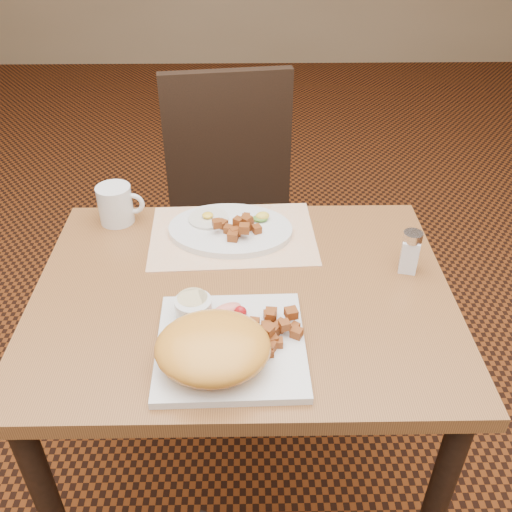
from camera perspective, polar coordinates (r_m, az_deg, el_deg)
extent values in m
plane|color=black|center=(1.80, -1.01, -22.20)|extent=(8.00, 8.00, 0.00)
cube|color=brown|center=(1.24, -1.36, -4.04)|extent=(0.90, 0.70, 0.03)
cylinder|color=black|center=(1.77, -14.35, -7.14)|extent=(0.05, 0.05, 0.71)
cylinder|color=black|center=(1.76, 12.09, -6.91)|extent=(0.05, 0.05, 0.71)
cube|color=black|center=(1.89, -1.92, 0.94)|extent=(0.47, 0.47, 0.05)
cylinder|color=black|center=(2.19, 2.30, -1.08)|extent=(0.04, 0.04, 0.42)
cylinder|color=black|center=(1.92, 4.26, -7.47)|extent=(0.04, 0.04, 0.42)
cylinder|color=black|center=(2.16, -7.12, -1.93)|extent=(0.04, 0.04, 0.42)
cylinder|color=black|center=(1.89, -6.58, -8.56)|extent=(0.04, 0.04, 0.42)
cube|color=black|center=(1.92, -2.82, 10.96)|extent=(0.42, 0.10, 0.50)
cube|color=white|center=(1.40, -2.34, 2.11)|extent=(0.41, 0.30, 0.00)
cube|color=silver|center=(1.10, -2.52, -8.94)|extent=(0.29, 0.29, 0.02)
ellipsoid|color=gold|center=(1.03, -4.33, -9.07)|extent=(0.21, 0.19, 0.08)
ellipsoid|color=gold|center=(1.03, -2.91, -10.81)|extent=(0.08, 0.07, 0.03)
ellipsoid|color=gold|center=(1.07, -7.44, -8.84)|extent=(0.08, 0.07, 0.03)
cylinder|color=silver|center=(1.14, -6.26, -5.20)|extent=(0.07, 0.07, 0.04)
cylinder|color=beige|center=(1.13, -6.38, -4.22)|extent=(0.06, 0.06, 0.01)
ellipsoid|color=#387223|center=(1.14, -2.08, -5.74)|extent=(0.04, 0.03, 0.01)
ellipsoid|color=red|center=(1.13, -1.55, -5.61)|extent=(0.03, 0.03, 0.03)
ellipsoid|color=#F28C72|center=(1.15, -2.89, -5.34)|extent=(0.07, 0.05, 0.02)
cylinder|color=white|center=(1.43, -4.77, 3.77)|extent=(0.10, 0.10, 0.01)
ellipsoid|color=yellow|center=(1.43, -4.86, 4.09)|extent=(0.03, 0.03, 0.01)
ellipsoid|color=#387223|center=(1.42, 0.41, 3.77)|extent=(0.04, 0.03, 0.01)
ellipsoid|color=yellow|center=(1.42, 0.64, 4.01)|extent=(0.04, 0.04, 0.02)
cube|color=white|center=(1.31, 15.07, 0.07)|extent=(0.05, 0.05, 0.08)
cylinder|color=silver|center=(1.28, 15.41, 1.88)|extent=(0.05, 0.05, 0.02)
cylinder|color=silver|center=(1.47, -13.89, 5.04)|extent=(0.09, 0.09, 0.10)
torus|color=silver|center=(1.46, -12.19, 5.14)|extent=(0.06, 0.01, 0.06)
cube|color=#924617|center=(1.12, 1.39, -6.12)|extent=(0.03, 0.03, 0.02)
cube|color=#924617|center=(1.08, 1.58, -8.40)|extent=(0.03, 0.03, 0.02)
cube|color=#924617|center=(1.08, -0.51, -6.94)|extent=(0.02, 0.02, 0.02)
cube|color=#924617|center=(1.09, 1.61, -7.56)|extent=(0.03, 0.03, 0.02)
cube|color=#924617|center=(1.07, 1.41, -9.08)|extent=(0.03, 0.03, 0.02)
cube|color=#924617|center=(1.10, -1.07, -7.12)|extent=(0.03, 0.03, 0.02)
cube|color=#924617|center=(1.06, -0.15, -8.08)|extent=(0.03, 0.03, 0.02)
cube|color=#924617|center=(1.11, 1.48, -5.90)|extent=(0.02, 0.02, 0.01)
cube|color=#924617|center=(1.07, 1.18, -7.55)|extent=(0.03, 0.03, 0.02)
cube|color=#924617|center=(1.10, 4.08, -7.67)|extent=(0.03, 0.03, 0.02)
cube|color=#924617|center=(1.11, 2.53, -6.96)|extent=(0.03, 0.03, 0.02)
cube|color=#924617|center=(1.09, -0.21, -6.73)|extent=(0.02, 0.02, 0.02)
cube|color=#924617|center=(1.06, 1.26, -9.57)|extent=(0.02, 0.02, 0.02)
cube|color=#924617|center=(1.11, 3.54, -5.72)|extent=(0.03, 0.03, 0.02)
cube|color=#924617|center=(1.11, 1.04, -7.16)|extent=(0.02, 0.02, 0.02)
cube|color=#924617|center=(1.09, 2.86, -6.92)|extent=(0.02, 0.02, 0.02)
cube|color=#924617|center=(1.13, 1.52, -5.84)|extent=(0.03, 0.03, 0.02)
cube|color=#924617|center=(1.11, 3.90, -7.14)|extent=(0.02, 0.02, 0.02)
cube|color=#924617|center=(1.08, 2.20, -8.65)|extent=(0.02, 0.02, 0.02)
cube|color=#924617|center=(1.39, -0.78, 3.15)|extent=(0.03, 0.03, 0.02)
cube|color=#924617|center=(1.39, -0.84, 3.34)|extent=(0.03, 0.03, 0.02)
cube|color=#924617|center=(1.37, -3.94, 3.26)|extent=(0.02, 0.03, 0.02)
cube|color=#924617|center=(1.39, -1.02, 3.82)|extent=(0.02, 0.02, 0.02)
cube|color=#924617|center=(1.36, -2.13, 2.42)|extent=(0.03, 0.03, 0.02)
cube|color=#924617|center=(1.37, 0.08, 2.71)|extent=(0.03, 0.03, 0.02)
cube|color=#924617|center=(1.35, -2.32, 2.00)|extent=(0.03, 0.03, 0.02)
cube|color=#924617|center=(1.40, -0.90, 3.53)|extent=(0.02, 0.02, 0.02)
cube|color=#924617|center=(1.40, -3.39, 3.23)|extent=(0.03, 0.03, 0.02)
cube|color=#924617|center=(1.37, -1.78, 3.46)|extent=(0.03, 0.03, 0.02)
cube|color=#924617|center=(1.39, -0.96, 3.92)|extent=(0.02, 0.02, 0.02)
cube|color=#924617|center=(1.34, -1.18, 2.77)|extent=(0.03, 0.02, 0.02)
cube|color=#924617|center=(1.38, -2.76, 2.69)|extent=(0.03, 0.03, 0.02)
cube|color=#924617|center=(1.37, -1.00, 3.59)|extent=(0.03, 0.03, 0.02)
cube|color=#924617|center=(1.38, -1.67, 3.07)|extent=(0.03, 0.03, 0.02)
cube|color=#924617|center=(1.40, -0.92, 3.36)|extent=(0.02, 0.02, 0.02)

